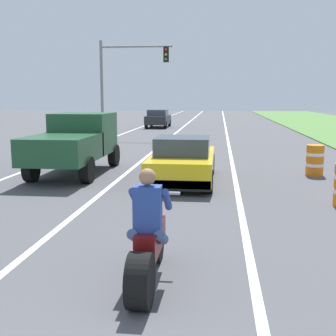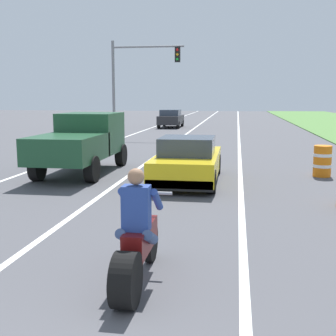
{
  "view_description": "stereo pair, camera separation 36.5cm",
  "coord_description": "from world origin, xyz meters",
  "px_view_note": "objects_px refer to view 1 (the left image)",
  "views": [
    {
      "loc": [
        1.28,
        -1.78,
        2.53
      ],
      "look_at": [
        0.18,
        7.63,
        1.0
      ],
      "focal_mm": 47.05,
      "sensor_mm": 36.0,
      "label": 1
    },
    {
      "loc": [
        1.65,
        -1.73,
        2.53
      ],
      "look_at": [
        0.18,
        7.63,
        1.0
      ],
      "focal_mm": 47.05,
      "sensor_mm": 36.0,
      "label": 2
    }
  ],
  "objects_px": {
    "sports_car_yellow": "(183,161)",
    "traffic_light_mast_near": "(123,73)",
    "motorcycle_with_rider": "(148,245)",
    "pickup_truck_left_lane_dark_green": "(76,140)",
    "distant_car_far_ahead": "(158,118)",
    "construction_barrel_mid": "(315,160)"
  },
  "relations": [
    {
      "from": "sports_car_yellow",
      "to": "traffic_light_mast_near",
      "type": "distance_m",
      "value": 15.59
    },
    {
      "from": "traffic_light_mast_near",
      "to": "motorcycle_with_rider",
      "type": "bearing_deg",
      "value": -76.93
    },
    {
      "from": "motorcycle_with_rider",
      "to": "traffic_light_mast_near",
      "type": "xyz_separation_m",
      "value": [
        -5.09,
        21.91,
        3.4
      ]
    },
    {
      "from": "pickup_truck_left_lane_dark_green",
      "to": "distant_car_far_ahead",
      "type": "bearing_deg",
      "value": 91.02
    },
    {
      "from": "sports_car_yellow",
      "to": "construction_barrel_mid",
      "type": "relative_size",
      "value": 4.3
    },
    {
      "from": "motorcycle_with_rider",
      "to": "pickup_truck_left_lane_dark_green",
      "type": "relative_size",
      "value": 0.46
    },
    {
      "from": "traffic_light_mast_near",
      "to": "construction_barrel_mid",
      "type": "xyz_separation_m",
      "value": [
        9.11,
        -12.82,
        -3.49
      ]
    },
    {
      "from": "traffic_light_mast_near",
      "to": "construction_barrel_mid",
      "type": "distance_m",
      "value": 16.11
    },
    {
      "from": "sports_car_yellow",
      "to": "traffic_light_mast_near",
      "type": "relative_size",
      "value": 0.72
    },
    {
      "from": "sports_car_yellow",
      "to": "pickup_truck_left_lane_dark_green",
      "type": "relative_size",
      "value": 0.9
    },
    {
      "from": "traffic_light_mast_near",
      "to": "sports_car_yellow",
      "type": "bearing_deg",
      "value": -71.08
    },
    {
      "from": "traffic_light_mast_near",
      "to": "distant_car_far_ahead",
      "type": "bearing_deg",
      "value": 84.84
    },
    {
      "from": "distant_car_far_ahead",
      "to": "pickup_truck_left_lane_dark_green",
      "type": "bearing_deg",
      "value": -88.98
    },
    {
      "from": "pickup_truck_left_lane_dark_green",
      "to": "traffic_light_mast_near",
      "type": "relative_size",
      "value": 0.8
    },
    {
      "from": "pickup_truck_left_lane_dark_green",
      "to": "distant_car_far_ahead",
      "type": "distance_m",
      "value": 22.8
    },
    {
      "from": "pickup_truck_left_lane_dark_green",
      "to": "distant_car_far_ahead",
      "type": "relative_size",
      "value": 1.2
    },
    {
      "from": "traffic_light_mast_near",
      "to": "distant_car_far_ahead",
      "type": "relative_size",
      "value": 1.5
    },
    {
      "from": "motorcycle_with_rider",
      "to": "construction_barrel_mid",
      "type": "height_order",
      "value": "motorcycle_with_rider"
    },
    {
      "from": "pickup_truck_left_lane_dark_green",
      "to": "distant_car_far_ahead",
      "type": "xyz_separation_m",
      "value": [
        -0.4,
        22.8,
        -0.33
      ]
    },
    {
      "from": "pickup_truck_left_lane_dark_green",
      "to": "construction_barrel_mid",
      "type": "relative_size",
      "value": 4.8
    },
    {
      "from": "pickup_truck_left_lane_dark_green",
      "to": "traffic_light_mast_near",
      "type": "height_order",
      "value": "traffic_light_mast_near"
    },
    {
      "from": "motorcycle_with_rider",
      "to": "traffic_light_mast_near",
      "type": "relative_size",
      "value": 0.37
    }
  ]
}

